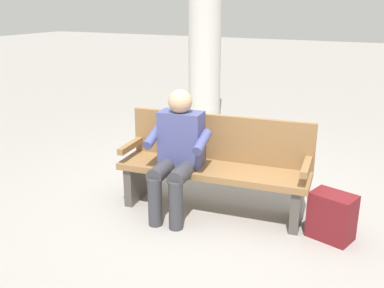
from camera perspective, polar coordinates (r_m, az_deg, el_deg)
The scene contains 5 objects.
ground_plane at distance 4.31m, azimuth 2.64°, elevation -8.58°, with size 40.00×40.00×0.00m, color gray.
bench_near at distance 4.19m, azimuth 3.02°, elevation -2.55°, with size 1.84×0.67×0.90m.
person_seated at distance 4.02m, azimuth -1.97°, elevation -0.88°, with size 0.60×0.60×1.18m.
backpack at distance 3.94m, azimuth 17.74°, elevation -8.94°, with size 0.41×0.36×0.41m.
support_pillar at distance 7.13m, azimuth 1.69°, elevation 16.50°, with size 0.52×0.52×3.48m, color beige.
Camera 1 is at (-1.52, 3.54, 1.93)m, focal length 41.08 mm.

